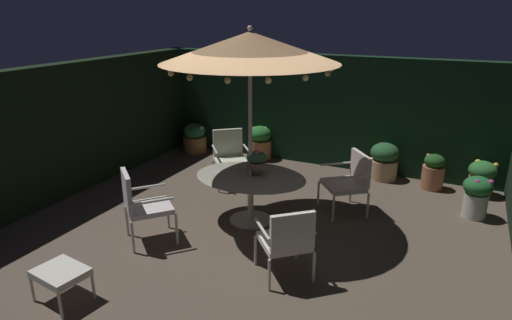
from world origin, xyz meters
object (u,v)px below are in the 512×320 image
object	(u,v)px
potted_plant_right_far	(260,142)
ottoman_footrest	(61,274)
centerpiece_planter	(257,161)
potted_plant_back_left	(433,172)
potted_plant_back_right	(482,177)
patio_chair_northeast	(350,179)
patio_dining_table	(250,185)
patio_chair_southeast	(141,202)
patio_chair_north	(287,238)
potted_plant_front_corner	(195,138)
patio_chair_east	(230,154)
potted_plant_left_near	(384,161)
potted_plant_right_near	(477,195)
patio_umbrella	(250,48)

from	to	relation	value
potted_plant_right_far	ottoman_footrest	bearing A→B (deg)	-88.48
centerpiece_planter	potted_plant_back_left	world-z (taller)	centerpiece_planter
ottoman_footrest	potted_plant_back_right	size ratio (longest dim) A/B	0.98
patio_chair_northeast	centerpiece_planter	bearing A→B (deg)	-142.24
patio_dining_table	potted_plant_back_right	xyz separation A→B (m)	(3.12, 2.59, -0.26)
centerpiece_planter	patio_chair_southeast	world-z (taller)	centerpiece_planter
patio_chair_north	potted_plant_front_corner	distance (m)	5.28
patio_chair_east	ottoman_footrest	bearing A→B (deg)	-89.67
ottoman_footrest	patio_chair_southeast	bearing A→B (deg)	91.97
potted_plant_left_near	potted_plant_back_left	bearing A→B (deg)	-8.46
patio_chair_southeast	potted_plant_right_far	world-z (taller)	patio_chair_southeast
potted_plant_front_corner	potted_plant_back_left	world-z (taller)	potted_plant_front_corner
ottoman_footrest	potted_plant_back_left	size ratio (longest dim) A/B	0.94
potted_plant_left_near	potted_plant_right_far	distance (m)	2.60
potted_plant_right_far	potted_plant_right_near	bearing A→B (deg)	-15.43
patio_chair_north	patio_chair_northeast	distance (m)	2.18
potted_plant_back_left	potted_plant_back_right	size ratio (longest dim) A/B	1.04
patio_dining_table	potted_plant_right_near	world-z (taller)	patio_dining_table
patio_chair_north	potted_plant_right_far	world-z (taller)	patio_chair_north
potted_plant_left_near	patio_dining_table	bearing A→B (deg)	-118.58
patio_umbrella	patio_chair_east	distance (m)	2.54
patio_chair_north	patio_chair_southeast	xyz separation A→B (m)	(-2.09, -0.02, 0.06)
potted_plant_right_near	potted_plant_left_near	bearing A→B (deg)	145.58
patio_chair_east	potted_plant_front_corner	world-z (taller)	patio_chair_east
patio_umbrella	potted_plant_left_near	bearing A→B (deg)	61.42
centerpiece_planter	potted_plant_right_near	distance (m)	3.39
patio_chair_east	potted_plant_right_near	distance (m)	4.08
patio_umbrella	centerpiece_planter	distance (m)	1.61
potted_plant_right_near	centerpiece_planter	bearing A→B (deg)	-152.91
potted_plant_left_near	potted_plant_back_left	size ratio (longest dim) A/B	1.09
patio_chair_northeast	potted_plant_back_right	bearing A→B (deg)	40.43
potted_plant_front_corner	potted_plant_right_far	distance (m)	1.53
patio_chair_north	potted_plant_right_near	bearing A→B (deg)	54.46
potted_plant_left_near	potted_plant_back_left	world-z (taller)	potted_plant_left_near
patio_chair_east	patio_chair_southeast	bearing A→B (deg)	-90.65
patio_chair_northeast	potted_plant_back_left	xyz separation A→B (m)	(1.11, 1.57, -0.22)
patio_umbrella	centerpiece_planter	xyz separation A→B (m)	(0.06, 0.08, -1.60)
potted_plant_back_left	patio_dining_table	bearing A→B (deg)	-132.53
potted_plant_back_right	potted_plant_front_corner	bearing A→B (deg)	-179.81
potted_plant_right_near	patio_chair_southeast	bearing A→B (deg)	-145.54
potted_plant_right_near	patio_dining_table	bearing A→B (deg)	-152.14
patio_dining_table	centerpiece_planter	world-z (taller)	centerpiece_planter
centerpiece_planter	potted_plant_right_far	world-z (taller)	centerpiece_planter
potted_plant_left_near	patio_chair_north	bearing A→B (deg)	-96.10
potted_plant_front_corner	potted_plant_back_left	xyz separation A→B (m)	(5.00, -0.02, -0.00)
ottoman_footrest	potted_plant_left_near	distance (m)	5.85
potted_plant_right_near	potted_plant_front_corner	bearing A→B (deg)	170.36
potted_plant_right_near	potted_plant_back_left	world-z (taller)	potted_plant_right_near
patio_chair_east	potted_plant_front_corner	size ratio (longest dim) A/B	1.52
patio_chair_east	ottoman_footrest	distance (m)	3.84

